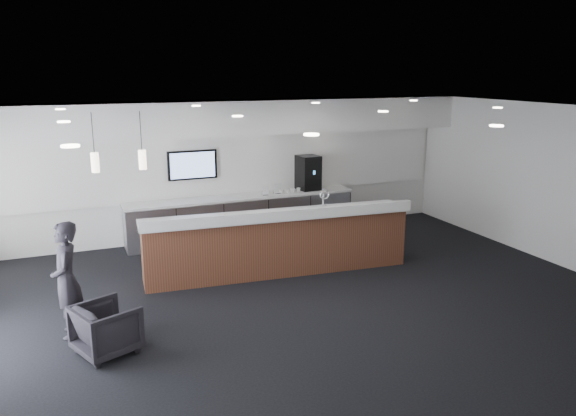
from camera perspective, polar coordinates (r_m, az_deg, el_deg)
name	(u,v)px	position (r m, az deg, el deg)	size (l,w,h in m)	color
ground	(312,298)	(9.24, 2.47, -9.14)	(10.00, 10.00, 0.00)	black
ceiling	(314,112)	(8.52, 2.68, 9.76)	(10.00, 8.00, 0.02)	black
back_wall	(237,168)	(12.42, -5.25, 4.05)	(10.00, 0.02, 3.00)	white
right_wall	(553,184)	(11.74, 25.31, 2.19)	(0.02, 8.00, 3.00)	white
soffit_bulkhead	(242,117)	(11.85, -4.72, 9.20)	(10.00, 0.90, 0.70)	white
alcove_panel	(237,164)	(12.37, -5.22, 4.49)	(9.80, 0.06, 1.40)	white
back_credenza	(242,217)	(12.30, -4.65, -0.91)	(5.06, 0.66, 0.95)	#92949A
wall_tv	(192,165)	(12.05, -9.69, 4.33)	(1.05, 0.08, 0.62)	black
pendant_left	(146,163)	(8.69, -14.24, 4.45)	(0.12, 0.12, 0.30)	#F9E4C2
pendant_right	(97,166)	(8.62, -18.85, 4.05)	(0.12, 0.12, 0.30)	#F9E4C2
ceiling_can_lights	(314,114)	(8.52, 2.68, 9.56)	(7.00, 5.00, 0.02)	white
service_counter	(278,242)	(10.16, -1.01, -3.48)	(4.92, 1.20, 1.49)	#50271A
coffee_machine	(308,173)	(12.75, 2.05, 3.61)	(0.48, 0.60, 0.78)	black
info_sign_left	(266,191)	(12.21, -2.29, 1.76)	(0.14, 0.02, 0.19)	silver
info_sign_right	(278,189)	(12.35, -1.05, 1.98)	(0.17, 0.02, 0.22)	silver
armchair	(106,329)	(7.82, -17.96, -11.59)	(0.72, 0.74, 0.67)	black
lounge_guest	(67,280)	(8.30, -21.58, -6.82)	(0.60, 0.39, 1.63)	black
cup_0	(298,190)	(12.56, 1.06, 1.87)	(0.09, 0.09, 0.09)	white
cup_1	(293,190)	(12.50, 0.48, 1.81)	(0.09, 0.09, 0.09)	white
cup_2	(287,191)	(12.45, -0.12, 1.76)	(0.09, 0.09, 0.09)	white
cup_3	(281,191)	(12.40, -0.72, 1.71)	(0.09, 0.09, 0.09)	white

